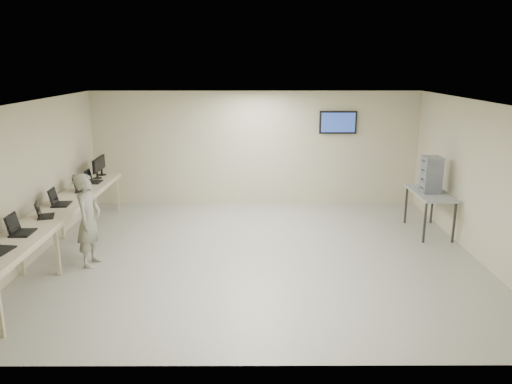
{
  "coord_description": "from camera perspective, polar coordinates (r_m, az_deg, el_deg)",
  "views": [
    {
      "loc": [
        -0.03,
        -8.66,
        3.45
      ],
      "look_at": [
        0.0,
        0.2,
        1.15
      ],
      "focal_mm": 35.0,
      "sensor_mm": 36.0,
      "label": 1
    }
  ],
  "objects": [
    {
      "name": "room",
      "position": [
        8.95,
        0.21,
        1.38
      ],
      "size": [
        8.01,
        7.01,
        2.81
      ],
      "color": "#9C9C8D",
      "rests_on": "ground"
    },
    {
      "name": "workbench",
      "position": [
        9.72,
        -21.67,
        -2.16
      ],
      "size": [
        0.76,
        6.0,
        0.9
      ],
      "color": "beige",
      "rests_on": "ground"
    },
    {
      "name": "laptop_1",
      "position": [
        8.5,
        -25.51,
        -3.81
      ],
      "size": [
        0.34,
        0.41,
        0.31
      ],
      "rotation": [
        0.0,
        0.0,
        0.02
      ],
      "color": "black",
      "rests_on": "workbench"
    },
    {
      "name": "laptop_2",
      "position": [
        9.24,
        -23.22,
        -2.22
      ],
      "size": [
        0.38,
        0.41,
        0.27
      ],
      "rotation": [
        0.0,
        0.0,
        0.3
      ],
      "color": "black",
      "rests_on": "workbench"
    },
    {
      "name": "laptop_3",
      "position": [
        9.91,
        -21.69,
        -0.93
      ],
      "size": [
        0.35,
        0.42,
        0.31
      ],
      "rotation": [
        0.0,
        0.0,
        0.07
      ],
      "color": "black",
      "rests_on": "workbench"
    },
    {
      "name": "laptop_4",
      "position": [
        10.84,
        -19.54,
        0.53
      ],
      "size": [
        0.43,
        0.46,
        0.31
      ],
      "rotation": [
        0.0,
        0.0,
        0.28
      ],
      "color": "black",
      "rests_on": "workbench"
    },
    {
      "name": "laptop_5",
      "position": [
        11.51,
        -18.23,
        1.39
      ],
      "size": [
        0.3,
        0.37,
        0.29
      ],
      "rotation": [
        0.0,
        0.0,
        -0.01
      ],
      "color": "black",
      "rests_on": "workbench"
    },
    {
      "name": "monitor_near",
      "position": [
        11.84,
        -17.75,
        2.77
      ],
      "size": [
        0.2,
        0.45,
        0.45
      ],
      "color": "black",
      "rests_on": "workbench"
    },
    {
      "name": "monitor_far",
      "position": [
        12.17,
        -17.28,
        3.12
      ],
      "size": [
        0.2,
        0.46,
        0.46
      ],
      "color": "black",
      "rests_on": "workbench"
    },
    {
      "name": "soldier",
      "position": [
        9.08,
        -18.58,
        -3.06
      ],
      "size": [
        0.44,
        0.63,
        1.64
      ],
      "primitive_type": "imported",
      "rotation": [
        0.0,
        0.0,
        1.48
      ],
      "color": "gray",
      "rests_on": "ground"
    },
    {
      "name": "side_table",
      "position": [
        10.88,
        19.3,
        -0.39
      ],
      "size": [
        0.68,
        1.45,
        0.87
      ],
      "color": "gray",
      "rests_on": "ground"
    },
    {
      "name": "storage_bins",
      "position": [
        10.78,
        19.39,
        1.9
      ],
      "size": [
        0.35,
        0.39,
        0.74
      ],
      "color": "slate",
      "rests_on": "side_table"
    }
  ]
}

